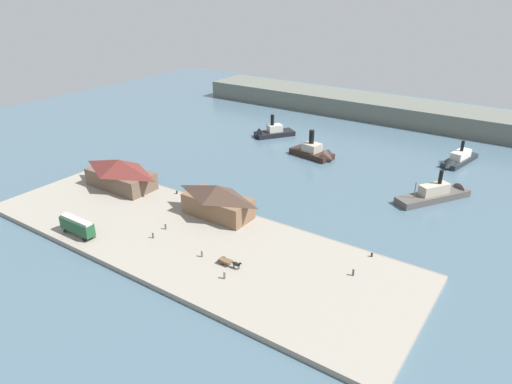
# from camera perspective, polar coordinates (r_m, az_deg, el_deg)

# --- Properties ---
(ground_plane) EXTENTS (320.00, 320.00, 0.00)m
(ground_plane) POSITION_cam_1_polar(r_m,az_deg,el_deg) (126.60, -1.76, -1.88)
(ground_plane) COLOR #476070
(quay_promenade) EXTENTS (110.00, 36.00, 1.20)m
(quay_promenade) POSITION_cam_1_polar(r_m,az_deg,el_deg) (111.48, -8.45, -5.76)
(quay_promenade) COLOR gray
(quay_promenade) RESTS_ON ground
(seawall_edge) EXTENTS (110.00, 0.80, 1.00)m
(seawall_edge) POSITION_cam_1_polar(r_m,az_deg,el_deg) (123.80, -2.74, -2.29)
(seawall_edge) COLOR slate
(seawall_edge) RESTS_ON ground
(ferry_shed_east_terminal) EXTENTS (20.57, 10.24, 8.46)m
(ferry_shed_east_terminal) POSITION_cam_1_polar(r_m,az_deg,el_deg) (140.12, -16.34, 2.25)
(ferry_shed_east_terminal) COLOR brown
(ferry_shed_east_terminal) RESTS_ON quay_promenade
(ferry_shed_central_terminal) EXTENTS (18.07, 8.63, 8.45)m
(ferry_shed_central_terminal) POSITION_cam_1_polar(r_m,az_deg,el_deg) (118.22, -4.75, -1.02)
(ferry_shed_central_terminal) COLOR brown
(ferry_shed_central_terminal) RESTS_ON quay_promenade
(street_tram) EXTENTS (10.18, 2.61, 4.38)m
(street_tram) POSITION_cam_1_polar(r_m,az_deg,el_deg) (117.50, -21.16, -3.85)
(street_tram) COLOR #1E4C2D
(street_tram) RESTS_ON quay_promenade
(horse_cart) EXTENTS (5.80, 1.61, 1.87)m
(horse_cart) POSITION_cam_1_polar(r_m,az_deg,el_deg) (99.38, -3.32, -8.58)
(horse_cart) COLOR brown
(horse_cart) RESTS_ON quay_promenade
(pedestrian_at_waters_edge) EXTENTS (0.41, 0.41, 1.67)m
(pedestrian_at_waters_edge) POSITION_cam_1_polar(r_m,az_deg,el_deg) (98.37, 11.88, -9.64)
(pedestrian_at_waters_edge) COLOR #33384C
(pedestrian_at_waters_edge) RESTS_ON quay_promenade
(pedestrian_near_cart) EXTENTS (0.42, 0.42, 1.70)m
(pedestrian_near_cart) POSITION_cam_1_polar(r_m,az_deg,el_deg) (102.92, -6.66, -7.55)
(pedestrian_near_cart) COLOR #6B5B4C
(pedestrian_near_cart) RESTS_ON quay_promenade
(pedestrian_walking_east) EXTENTS (0.44, 0.44, 1.79)m
(pedestrian_walking_east) POSITION_cam_1_polar(r_m,az_deg,el_deg) (95.59, -3.90, -10.18)
(pedestrian_walking_east) COLOR #6B5B4C
(pedestrian_walking_east) RESTS_ON quay_promenade
(pedestrian_standing_center) EXTENTS (0.41, 0.41, 1.64)m
(pedestrian_standing_center) POSITION_cam_1_polar(r_m,az_deg,el_deg) (115.04, -11.07, -4.18)
(pedestrian_standing_center) COLOR #3D4C42
(pedestrian_standing_center) RESTS_ON quay_promenade
(pedestrian_walking_west) EXTENTS (0.40, 0.40, 1.62)m
(pedestrian_walking_west) POSITION_cam_1_polar(r_m,az_deg,el_deg) (111.83, -12.56, -5.22)
(pedestrian_walking_west) COLOR #3D4C42
(pedestrian_walking_west) RESTS_ON quay_promenade
(pedestrian_by_tram) EXTENTS (0.38, 0.38, 1.53)m
(pedestrian_by_tram) POSITION_cam_1_polar(r_m,az_deg,el_deg) (115.73, -19.18, -5.03)
(pedestrian_by_tram) COLOR #6B5B4C
(pedestrian_by_tram) RESTS_ON quay_promenade
(mooring_post_center_west) EXTENTS (0.44, 0.44, 0.90)m
(mooring_post_center_west) POSITION_cam_1_polar(r_m,az_deg,el_deg) (130.28, -7.83, -0.51)
(mooring_post_center_west) COLOR black
(mooring_post_center_west) RESTS_ON quay_promenade
(mooring_post_east) EXTENTS (0.44, 0.44, 0.90)m
(mooring_post_east) POSITION_cam_1_polar(r_m,az_deg,el_deg) (133.33, -9.71, -0.03)
(mooring_post_east) COLOR black
(mooring_post_east) RESTS_ON quay_promenade
(mooring_post_center_east) EXTENTS (0.44, 0.44, 0.90)m
(mooring_post_center_east) POSITION_cam_1_polar(r_m,az_deg,el_deg) (105.56, 14.05, -7.50)
(mooring_post_center_east) COLOR black
(mooring_post_center_east) RESTS_ON quay_promenade
(ferry_near_quay) EXTENTS (14.36, 17.16, 10.59)m
(ferry_near_quay) POSITION_cam_1_polar(r_m,az_deg,el_deg) (184.54, 1.72, 7.27)
(ferry_near_quay) COLOR black
(ferry_near_quay) RESTS_ON ground
(ferry_mid_harbor) EXTENTS (17.65, 23.78, 10.16)m
(ferry_mid_harbor) POSITION_cam_1_polar(r_m,az_deg,el_deg) (140.95, 21.72, -0.18)
(ferry_mid_harbor) COLOR #514C47
(ferry_mid_harbor) RESTS_ON ground
(ferry_outer_harbor) EXTENTS (8.63, 20.18, 9.21)m
(ferry_outer_harbor) POSITION_cam_1_polar(r_m,az_deg,el_deg) (169.86, 23.53, 3.62)
(ferry_outer_harbor) COLOR #23282D
(ferry_outer_harbor) RESTS_ON ground
(ferry_moored_west) EXTENTS (17.59, 9.61, 11.49)m
(ferry_moored_west) POSITION_cam_1_polar(r_m,az_deg,el_deg) (162.94, 7.40, 4.76)
(ferry_moored_west) COLOR black
(ferry_moored_west) RESTS_ON ground
(far_headland) EXTENTS (180.00, 24.00, 8.00)m
(far_headland) POSITION_cam_1_polar(r_m,az_deg,el_deg) (218.56, 15.68, 9.83)
(far_headland) COLOR #60665B
(far_headland) RESTS_ON ground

